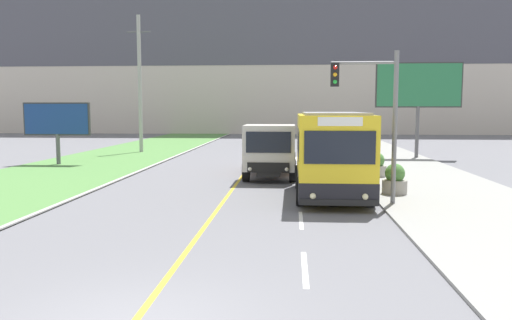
# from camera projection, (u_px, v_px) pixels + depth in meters

# --- Properties ---
(lane_marking_centre) EXTENTS (2.88, 140.00, 0.01)m
(lane_marking_centre) POSITION_uv_depth(u_px,v_px,m) (164.00, 305.00, 8.54)
(lane_marking_centre) COLOR gold
(lane_marking_centre) RESTS_ON ground_plane
(apartment_block_background) EXTENTS (80.00, 8.04, 25.34)m
(apartment_block_background) POSITION_uv_depth(u_px,v_px,m) (275.00, 39.00, 67.26)
(apartment_block_background) COLOR beige
(apartment_block_background) RESTS_ON ground_plane
(city_bus) EXTENTS (2.69, 6.12, 3.21)m
(city_bus) POSITION_uv_depth(u_px,v_px,m) (332.00, 155.00, 18.69)
(city_bus) COLOR yellow
(city_bus) RESTS_ON ground_plane
(dump_truck) EXTENTS (2.43, 6.44, 2.60)m
(dump_truck) POSITION_uv_depth(u_px,v_px,m) (270.00, 151.00, 23.82)
(dump_truck) COLOR black
(dump_truck) RESTS_ON ground_plane
(car_distant) EXTENTS (1.80, 4.30, 1.45)m
(car_distant) POSITION_uv_depth(u_px,v_px,m) (276.00, 139.00, 43.40)
(car_distant) COLOR silver
(car_distant) RESTS_ON ground_plane
(utility_pole_far) EXTENTS (1.80, 0.28, 10.30)m
(utility_pole_far) POSITION_uv_depth(u_px,v_px,m) (140.00, 84.00, 37.72)
(utility_pole_far) COLOR #9E9E99
(utility_pole_far) RESTS_ON ground_plane
(traffic_light_mast) EXTENTS (2.28, 0.32, 5.29)m
(traffic_light_mast) POSITION_uv_depth(u_px,v_px,m) (375.00, 107.00, 16.98)
(traffic_light_mast) COLOR slate
(traffic_light_mast) RESTS_ON ground_plane
(billboard_large) EXTENTS (5.62, 0.24, 6.36)m
(billboard_large) POSITION_uv_depth(u_px,v_px,m) (419.00, 88.00, 32.92)
(billboard_large) COLOR #59595B
(billboard_large) RESTS_ON ground_plane
(billboard_small) EXTENTS (4.02, 0.24, 3.70)m
(billboard_small) POSITION_uv_depth(u_px,v_px,m) (57.00, 121.00, 29.54)
(billboard_small) COLOR #59595B
(billboard_small) RESTS_ON ground_plane
(planter_round_near) EXTENTS (0.94, 0.94, 1.17)m
(planter_round_near) POSITION_uv_depth(u_px,v_px,m) (395.00, 181.00, 19.11)
(planter_round_near) COLOR gray
(planter_round_near) RESTS_ON sidewalk_right
(planter_round_second) EXTENTS (0.94, 0.94, 1.16)m
(planter_round_second) POSITION_uv_depth(u_px,v_px,m) (376.00, 166.00, 24.01)
(planter_round_second) COLOR gray
(planter_round_second) RESTS_ON sidewalk_right
(planter_round_third) EXTENTS (0.92, 0.92, 1.11)m
(planter_round_third) POSITION_uv_depth(u_px,v_px,m) (363.00, 156.00, 28.93)
(planter_round_third) COLOR gray
(planter_round_third) RESTS_ON sidewalk_right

